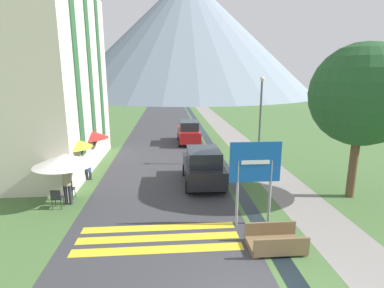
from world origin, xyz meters
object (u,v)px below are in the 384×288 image
Objects in this scene: parked_car_near at (203,166)px; cafe_chair_nearest at (57,197)px; road_sign at (255,170)px; parked_car_far at (189,132)px; cafe_chair_near_left at (69,188)px; cafe_chair_middle at (73,178)px; person_standing_terrace at (67,183)px; cafe_umbrella_rear_red at (88,134)px; person_seated_near at (88,167)px; streetlamp at (260,114)px; footbridge at (275,242)px; cafe_umbrella_middle_yellow at (70,142)px; person_seated_far at (66,178)px; tree_by_path at (362,95)px; cafe_umbrella_front_white at (64,160)px; hotel_building at (35,62)px.

cafe_chair_nearest is at bearing -158.46° from parked_car_near.
parked_car_far is (-1.40, 13.73, -1.18)m from road_sign.
cafe_chair_near_left and cafe_chair_middle have the same top height.
cafe_umbrella_rear_red is at bearing 93.74° from person_standing_terrace.
road_sign is 8.90m from cafe_chair_middle.
person_standing_terrace reaches higher than person_seated_near.
streetlamp reaches higher than cafe_chair_middle.
cafe_umbrella_rear_red is at bearing 61.78° from cafe_chair_middle.
cafe_umbrella_middle_yellow is at bearing 142.31° from footbridge.
cafe_chair_near_left is at bearing -94.19° from person_seated_near.
cafe_chair_near_left is 0.70× the size of person_seated_far.
parked_car_far is (-1.68, 15.33, 0.68)m from footbridge.
tree_by_path reaches higher than parked_car_far.
tree_by_path is at bearing -0.58° from person_standing_terrace.
cafe_chair_near_left is 0.37× the size of cafe_umbrella_rear_red.
parked_car_far is 11.83m from person_seated_far.
road_sign is 7.85m from streetlamp.
cafe_umbrella_rear_red is at bearing -134.69° from parked_car_far.
cafe_umbrella_front_white is 12.79m from tree_by_path.
parked_car_far is at bearing 55.00° from cafe_umbrella_middle_yellow.
cafe_chair_nearest is 0.70× the size of person_seated_far.
road_sign is 6.12m from tree_by_path.
cafe_chair_middle is 1.74m from cafe_umbrella_middle_yellow.
parked_car_far is (8.91, 5.88, -5.18)m from hotel_building.
person_standing_terrace is at bearing 162.05° from road_sign.
footbridge is (0.28, -1.60, -1.86)m from road_sign.
footbridge is 9.87m from cafe_chair_middle.
cafe_umbrella_front_white is at bearing -118.10° from parked_car_far.
parked_car_far is at bearing 90.52° from parked_car_near.
footbridge is at bearing -34.77° from cafe_chair_nearest.
cafe_chair_near_left is at bearing -109.16° from cafe_chair_middle.
person_seated_far is 13.63m from tree_by_path.
road_sign reaches higher than parked_car_near.
cafe_chair_middle is at bearing 143.59° from footbridge.
cafe_chair_middle is at bearing -108.34° from person_seated_near.
person_seated_far is at bearing -95.19° from cafe_umbrella_middle_yellow.
cafe_chair_nearest is 3.54m from person_seated_near.
parked_car_far is at bearing 54.71° from person_seated_near.
tree_by_path is (12.57, -0.66, 4.04)m from cafe_chair_near_left.
hotel_building is at bearing 118.69° from person_standing_terrace.
cafe_chair_near_left is 0.16× the size of streetlamp.
parked_car_near is 1.71× the size of cafe_umbrella_rear_red.
road_sign is 1.35× the size of cafe_umbrella_rear_red.
tree_by_path is (6.53, -11.49, 3.65)m from parked_car_far.
cafe_umbrella_middle_yellow is 1.82m from person_seated_near.
road_sign is 7.81m from cafe_umbrella_front_white.
cafe_umbrella_front_white reaches higher than footbridge.
parked_car_far reaches higher than person_seated_far.
person_standing_terrace is at bearing -61.56° from cafe_umbrella_front_white.
cafe_umbrella_middle_yellow is at bearing -164.83° from streetlamp.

